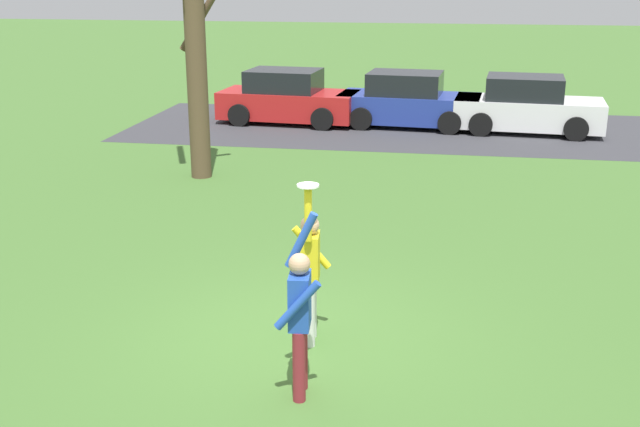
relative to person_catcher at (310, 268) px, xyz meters
The scene contains 9 objects.
ground_plane 1.00m from the person_catcher, 164.52° to the left, with size 120.00×120.00×0.00m, color #426B2D.
person_catcher is the anchor object (origin of this frame).
person_defender 1.28m from the person_catcher, 84.75° to the right, with size 0.49×0.57×2.04m.
frisbee_disc 1.13m from the person_catcher, 84.75° to the right, with size 0.26×0.26×0.02m, color white.
parked_car_red 14.54m from the person_catcher, 102.79° to the left, with size 4.24×2.30×1.59m.
parked_car_blue 14.19m from the person_catcher, 88.34° to the left, with size 4.24×2.30×1.59m.
parked_car_white 14.39m from the person_catcher, 74.67° to the left, with size 4.24×2.30×1.59m.
parking_strip 13.86m from the person_catcher, 88.03° to the left, with size 16.29×6.40×0.01m, color #38383D.
bare_tree_tall 8.75m from the person_catcher, 117.10° to the left, with size 1.50×1.51×6.05m.
Camera 1 is at (1.75, -8.71, 4.47)m, focal length 43.42 mm.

